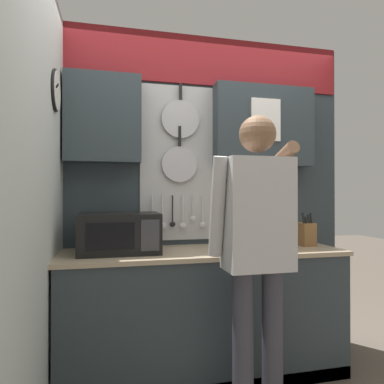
{
  "coord_description": "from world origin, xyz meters",
  "views": [
    {
      "loc": [
        -0.64,
        -2.36,
        1.28
      ],
      "look_at": [
        -0.04,
        0.19,
        1.3
      ],
      "focal_mm": 32.0,
      "sensor_mm": 36.0,
      "label": 1
    }
  ],
  "objects_px": {
    "microwave": "(120,233)",
    "utensil_crock": "(244,237)",
    "knife_block": "(305,234)",
    "person": "(257,237)"
  },
  "relations": [
    {
      "from": "microwave",
      "to": "utensil_crock",
      "type": "bearing_deg",
      "value": 0.18
    },
    {
      "from": "knife_block",
      "to": "utensil_crock",
      "type": "relative_size",
      "value": 0.8
    },
    {
      "from": "person",
      "to": "microwave",
      "type": "bearing_deg",
      "value": 143.79
    },
    {
      "from": "microwave",
      "to": "utensil_crock",
      "type": "height_order",
      "value": "utensil_crock"
    },
    {
      "from": "microwave",
      "to": "person",
      "type": "xyz_separation_m",
      "value": [
        0.76,
        -0.56,
        0.02
      ]
    },
    {
      "from": "microwave",
      "to": "utensil_crock",
      "type": "relative_size",
      "value": 1.66
    },
    {
      "from": "knife_block",
      "to": "utensil_crock",
      "type": "height_order",
      "value": "utensil_crock"
    },
    {
      "from": "knife_block",
      "to": "utensil_crock",
      "type": "bearing_deg",
      "value": 179.75
    },
    {
      "from": "person",
      "to": "knife_block",
      "type": "bearing_deg",
      "value": 40.68
    },
    {
      "from": "utensil_crock",
      "to": "person",
      "type": "distance_m",
      "value": 0.58
    }
  ]
}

